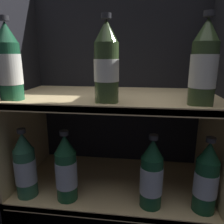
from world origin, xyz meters
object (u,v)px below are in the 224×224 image
Objects in this scene: bottle_upper_front_1 at (106,64)px; bottle_lower_front_3 at (206,179)px; bottle_upper_front_0 at (9,64)px; bottle_lower_front_1 at (66,170)px; bottle_lower_front_2 at (152,175)px; bottle_upper_front_2 at (204,66)px; bottle_lower_front_0 at (25,167)px.

bottle_upper_front_1 is 1.00× the size of bottle_lower_front_3.
bottle_upper_front_0 reaches higher than bottle_lower_front_1.
bottle_upper_front_1 is 0.37m from bottle_lower_front_2.
bottle_lower_front_3 is at bearing 0.00° from bottle_lower_front_1.
bottle_upper_front_0 and bottle_upper_front_1 have the same top height.
bottle_lower_front_2 is at bearing 180.00° from bottle_upper_front_2.
bottle_lower_front_1 is at bearing -180.00° from bottle_upper_front_2.
bottle_lower_front_1 is at bearing 0.00° from bottle_lower_front_0.
bottle_upper_front_0 is 0.29m from bottle_upper_front_1.
bottle_upper_front_1 is 0.26m from bottle_upper_front_2.
bottle_lower_front_2 is 1.00× the size of bottle_lower_front_3.
bottle_upper_front_2 reaches higher than bottle_lower_front_3.
bottle_upper_front_0 is 1.00× the size of bottle_lower_front_1.
bottle_upper_front_2 is at bearing 0.00° from bottle_upper_front_1.
bottle_lower_front_3 is (0.60, 0.00, -0.34)m from bottle_upper_front_0.
bottle_lower_front_2 is (0.42, 0.00, -0.00)m from bottle_lower_front_0.
bottle_upper_front_0 is at bearing 180.00° from bottle_lower_front_0.
bottle_lower_front_0 is at bearing 0.00° from bottle_upper_front_0.
bottle_lower_front_0 and bottle_lower_front_3 have the same top height.
bottle_upper_front_1 is (0.29, 0.00, 0.00)m from bottle_upper_front_0.
bottle_lower_front_1 is 1.00× the size of bottle_lower_front_3.
bottle_upper_front_2 is (0.26, 0.00, -0.00)m from bottle_upper_front_1.
bottle_lower_front_0 is 1.00× the size of bottle_lower_front_1.
bottle_lower_front_0 is at bearing -180.00° from bottle_upper_front_2.
bottle_lower_front_0 is (-0.54, -0.00, -0.34)m from bottle_upper_front_2.
bottle_lower_front_1 is at bearing -180.00° from bottle_lower_front_2.
bottle_lower_front_1 is (0.14, 0.00, -0.00)m from bottle_lower_front_0.
bottle_lower_front_2 is (0.28, 0.00, 0.00)m from bottle_lower_front_1.
bottle_upper_front_1 is 0.45m from bottle_lower_front_3.
bottle_lower_front_1 and bottle_lower_front_2 have the same top height.
bottle_upper_front_2 is at bearing 0.00° from bottle_lower_front_0.
bottle_upper_front_0 is at bearing -180.00° from bottle_upper_front_1.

